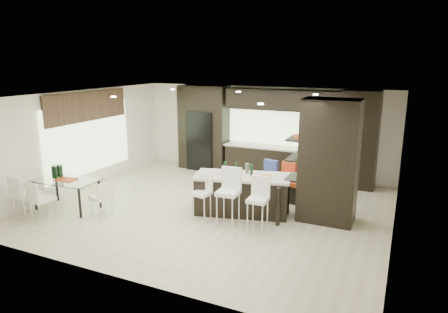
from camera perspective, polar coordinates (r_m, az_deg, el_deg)
The scene contains 22 objects.
ground at distance 9.73m, azimuth -1.49°, elevation -7.35°, with size 8.00×8.00×0.00m, color #C1B993.
back_wall at distance 12.51m, azimuth 5.59°, elevation 3.74°, with size 8.00×0.02×2.70m, color white.
left_wall at distance 11.64m, azimuth -19.50°, elevation 2.28°, with size 0.02×7.00×2.70m, color white.
right_wall at distance 8.42m, azimuth 23.69°, elevation -2.25°, with size 0.02×7.00×2.70m, color white.
ceiling at distance 9.12m, azimuth -1.60°, elevation 8.68°, with size 8.00×7.00×0.02m, color white.
window_left at distance 11.75m, azimuth -18.69°, elevation 2.44°, with size 0.04×3.20×1.90m, color #B2D199.
window_back at distance 12.25m, azimuth 8.21°, elevation 4.41°, with size 3.40×0.04×1.20m, color #B2D199.
stone_accent at distance 11.60m, azimuth -18.92°, elevation 6.80°, with size 0.08×3.00×0.80m, color brown.
ceiling_spots at distance 9.35m, azimuth -0.91°, elevation 8.69°, with size 4.00×3.00×0.02m, color white.
back_cabinetry at distance 12.04m, azimuth 7.32°, elevation 3.31°, with size 6.80×0.68×2.70m, color black.
refrigerator at distance 12.98m, azimuth -2.95°, elevation 2.36°, with size 0.90×0.68×1.90m, color black.
partition_column at distance 8.92m, azimuth 14.78°, elevation -0.68°, with size 1.20×0.80×2.70m, color black.
kitchen_island at distance 9.31m, azimuth 2.59°, elevation -5.41°, with size 2.17×0.93×0.90m, color black.
stool_left at distance 8.94m, azimuth -3.23°, elevation -6.44°, with size 0.37×0.37×0.84m, color white.
stool_mid at distance 8.60m, azimuth 0.59°, elevation -6.63°, with size 0.45×0.45×1.01m, color white.
stool_right at distance 8.41m, azimuth 4.83°, elevation -7.54°, with size 0.40×0.40×0.91m, color white.
bench at distance 10.45m, azimuth 8.03°, elevation -4.41°, with size 1.43×0.55×0.55m, color black.
floor_vase at distance 9.49m, azimuth 3.28°, elevation -4.33°, with size 0.41×0.41×1.13m, color #4B573E, non-canonical shape.
dining_table at distance 10.27m, azimuth -21.44°, elevation -5.06°, with size 1.50×0.84×0.72m, color white.
chair_near at distance 9.80m, azimuth -24.52°, elevation -5.90°, with size 0.45×0.45×0.83m, color white.
chair_far at distance 10.12m, azimuth -26.40°, elevation -5.22°, with size 0.50×0.50×0.92m, color white.
chair_end at distance 9.57m, azimuth -17.12°, elevation -5.93°, with size 0.41×0.41×0.76m, color white.
Camera 1 is at (4.04, -8.14, 3.49)m, focal length 32.00 mm.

